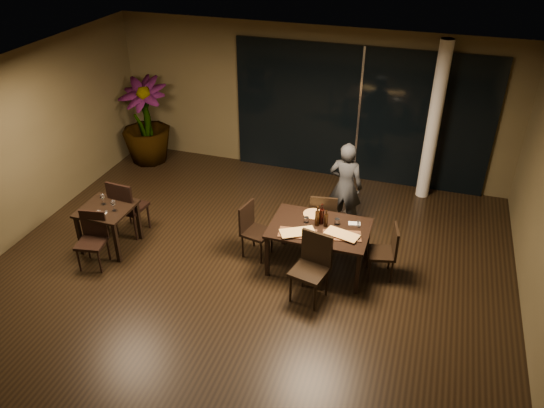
{
  "coord_description": "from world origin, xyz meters",
  "views": [
    {
      "loc": [
        2.37,
        -5.78,
        5.19
      ],
      "look_at": [
        0.26,
        0.75,
        1.05
      ],
      "focal_mm": 35.0,
      "sensor_mm": 36.0,
      "label": 1
    }
  ],
  "objects_px": {
    "chair_main_right": "(387,249)",
    "potted_plant": "(145,121)",
    "main_table": "(319,231)",
    "chair_side_near": "(93,236)",
    "diner": "(346,186)",
    "bottle_b": "(326,218)",
    "chair_main_far": "(323,216)",
    "chair_main_near": "(312,263)",
    "bottle_a": "(317,216)",
    "chair_main_left": "(253,227)",
    "bottle_c": "(322,214)",
    "chair_side_far": "(126,205)",
    "side_table": "(107,214)"
  },
  "relations": [
    {
      "from": "chair_main_right",
      "to": "potted_plant",
      "type": "distance_m",
      "value": 5.97
    },
    {
      "from": "main_table",
      "to": "chair_side_near",
      "type": "relative_size",
      "value": 1.67
    },
    {
      "from": "diner",
      "to": "bottle_b",
      "type": "relative_size",
      "value": 5.67
    },
    {
      "from": "chair_side_near",
      "to": "diner",
      "type": "height_order",
      "value": "diner"
    },
    {
      "from": "chair_main_far",
      "to": "chair_main_right",
      "type": "relative_size",
      "value": 1.08
    },
    {
      "from": "chair_main_near",
      "to": "chair_main_right",
      "type": "distance_m",
      "value": 1.24
    },
    {
      "from": "diner",
      "to": "main_table",
      "type": "bearing_deg",
      "value": 88.41
    },
    {
      "from": "chair_main_right",
      "to": "bottle_a",
      "type": "relative_size",
      "value": 2.68
    },
    {
      "from": "chair_main_right",
      "to": "chair_main_left",
      "type": "bearing_deg",
      "value": -100.84
    },
    {
      "from": "chair_main_near",
      "to": "chair_side_near",
      "type": "distance_m",
      "value": 3.46
    },
    {
      "from": "potted_plant",
      "to": "bottle_c",
      "type": "bearing_deg",
      "value": -29.14
    },
    {
      "from": "chair_main_far",
      "to": "chair_side_near",
      "type": "xyz_separation_m",
      "value": [
        -3.3,
        -1.64,
        -0.03
      ]
    },
    {
      "from": "bottle_a",
      "to": "chair_main_near",
      "type": "bearing_deg",
      "value": -80.72
    },
    {
      "from": "chair_main_left",
      "to": "bottle_a",
      "type": "xyz_separation_m",
      "value": [
        1.04,
        0.01,
        0.41
      ]
    },
    {
      "from": "main_table",
      "to": "chair_side_near",
      "type": "height_order",
      "value": "chair_side_near"
    },
    {
      "from": "chair_main_far",
      "to": "diner",
      "type": "xyz_separation_m",
      "value": [
        0.23,
        0.63,
        0.27
      ]
    },
    {
      "from": "diner",
      "to": "bottle_a",
      "type": "bearing_deg",
      "value": 85.85
    },
    {
      "from": "chair_side_far",
      "to": "bottle_b",
      "type": "bearing_deg",
      "value": -172.9
    },
    {
      "from": "chair_main_far",
      "to": "bottle_c",
      "type": "distance_m",
      "value": 0.69
    },
    {
      "from": "chair_main_near",
      "to": "chair_side_near",
      "type": "xyz_separation_m",
      "value": [
        -3.45,
        -0.29,
        -0.07
      ]
    },
    {
      "from": "side_table",
      "to": "chair_main_near",
      "type": "relative_size",
      "value": 0.78
    },
    {
      "from": "chair_main_left",
      "to": "bottle_b",
      "type": "bearing_deg",
      "value": -77.13
    },
    {
      "from": "chair_main_right",
      "to": "chair_side_near",
      "type": "height_order",
      "value": "chair_side_near"
    },
    {
      "from": "chair_side_near",
      "to": "potted_plant",
      "type": "xyz_separation_m",
      "value": [
        -1.02,
        3.53,
        0.41
      ]
    },
    {
      "from": "bottle_c",
      "to": "bottle_a",
      "type": "bearing_deg",
      "value": -127.37
    },
    {
      "from": "bottle_a",
      "to": "bottle_c",
      "type": "distance_m",
      "value": 0.08
    },
    {
      "from": "chair_main_near",
      "to": "diner",
      "type": "bearing_deg",
      "value": 100.46
    },
    {
      "from": "chair_side_near",
      "to": "diner",
      "type": "relative_size",
      "value": 0.56
    },
    {
      "from": "chair_main_left",
      "to": "chair_side_near",
      "type": "distance_m",
      "value": 2.5
    },
    {
      "from": "potted_plant",
      "to": "bottle_c",
      "type": "xyz_separation_m",
      "value": [
        4.4,
        -2.45,
        0.01
      ]
    },
    {
      "from": "bottle_a",
      "to": "bottle_c",
      "type": "bearing_deg",
      "value": 52.63
    },
    {
      "from": "main_table",
      "to": "chair_main_near",
      "type": "xyz_separation_m",
      "value": [
        0.07,
        -0.68,
        -0.1
      ]
    },
    {
      "from": "chair_side_near",
      "to": "chair_main_near",
      "type": "bearing_deg",
      "value": -5.3
    },
    {
      "from": "chair_side_far",
      "to": "chair_main_near",
      "type": "bearing_deg",
      "value": 174.71
    },
    {
      "from": "chair_main_left",
      "to": "chair_main_right",
      "type": "distance_m",
      "value": 2.12
    },
    {
      "from": "chair_main_left",
      "to": "bottle_b",
      "type": "height_order",
      "value": "bottle_b"
    },
    {
      "from": "chair_main_far",
      "to": "bottle_a",
      "type": "relative_size",
      "value": 2.89
    },
    {
      "from": "bottle_a",
      "to": "chair_main_left",
      "type": "bearing_deg",
      "value": -179.18
    },
    {
      "from": "bottle_a",
      "to": "potted_plant",
      "type": "bearing_deg",
      "value": 149.94
    },
    {
      "from": "chair_main_right",
      "to": "bottle_b",
      "type": "distance_m",
      "value": 1.03
    },
    {
      "from": "chair_main_near",
      "to": "bottle_c",
      "type": "height_order",
      "value": "bottle_c"
    },
    {
      "from": "chair_side_near",
      "to": "bottle_c",
      "type": "distance_m",
      "value": 3.57
    },
    {
      "from": "chair_main_far",
      "to": "chair_side_near",
      "type": "relative_size",
      "value": 1.05
    },
    {
      "from": "chair_side_far",
      "to": "side_table",
      "type": "bearing_deg",
      "value": 80.33
    },
    {
      "from": "main_table",
      "to": "side_table",
      "type": "bearing_deg",
      "value": -171.63
    },
    {
      "from": "side_table",
      "to": "chair_side_near",
      "type": "xyz_separation_m",
      "value": [
        0.02,
        -0.47,
        -0.12
      ]
    },
    {
      "from": "chair_main_far",
      "to": "chair_main_left",
      "type": "bearing_deg",
      "value": 24.13
    },
    {
      "from": "side_table",
      "to": "main_table",
      "type": "bearing_deg",
      "value": 8.37
    },
    {
      "from": "main_table",
      "to": "bottle_b",
      "type": "distance_m",
      "value": 0.24
    },
    {
      "from": "chair_main_near",
      "to": "bottle_c",
      "type": "distance_m",
      "value": 0.86
    }
  ]
}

